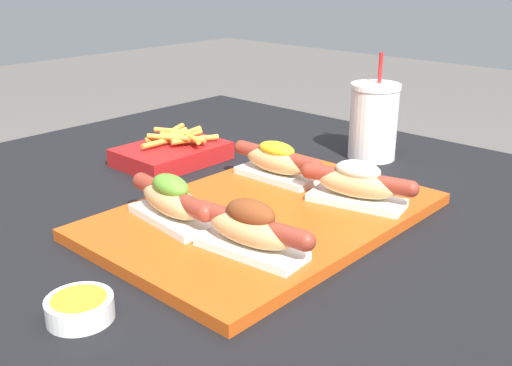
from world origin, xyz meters
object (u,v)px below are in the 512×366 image
serving_tray (265,215)px  fries_basket (173,152)px  hot_dog_2 (171,200)px  sauce_bowl (80,307)px  hot_dog_3 (276,161)px  hot_dog_0 (251,229)px  drink_cup (373,121)px  hot_dog_1 (357,184)px

serving_tray → fries_basket: fries_basket is taller
hot_dog_2 → fries_basket: (0.22, 0.26, -0.03)m
sauce_bowl → fries_basket: fries_basket is taller
hot_dog_3 → hot_dog_2: bearing=-178.0°
serving_tray → hot_dog_0: bearing=-146.0°
hot_dog_2 → hot_dog_3: hot_dog_2 is taller
serving_tray → fries_basket: size_ratio=2.52×
hot_dog_3 → fries_basket: (-0.03, 0.25, -0.03)m
hot_dog_2 → drink_cup: drink_cup is taller
hot_dog_0 → sauce_bowl: bearing=166.4°
sauce_bowl → fries_basket: (0.44, 0.36, 0.01)m
hot_dog_0 → hot_dog_1: (0.24, -0.01, -0.00)m
hot_dog_0 → hot_dog_3: (0.24, 0.16, -0.00)m
serving_tray → drink_cup: drink_cup is taller
hot_dog_0 → drink_cup: bearing=14.7°
hot_dog_2 → hot_dog_3: (0.25, 0.01, -0.00)m
sauce_bowl → drink_cup: (0.73, 0.08, 0.06)m
hot_dog_1 → drink_cup: 0.30m
hot_dog_0 → sauce_bowl: (-0.22, 0.05, -0.04)m
sauce_bowl → fries_basket: bearing=39.4°
drink_cup → hot_dog_1: bearing=-152.4°
serving_tray → drink_cup: bearing=7.6°
serving_tray → hot_dog_1: (0.12, -0.09, 0.04)m
serving_tray → sauce_bowl: (-0.35, -0.03, 0.01)m
hot_dog_1 → hot_dog_2: 0.29m
drink_cup → fries_basket: drink_cup is taller
sauce_bowl → drink_cup: bearing=6.1°
hot_dog_1 → hot_dog_0: bearing=178.3°
serving_tray → hot_dog_3: bearing=34.1°
hot_dog_0 → hot_dog_2: 0.16m
drink_cup → fries_basket: (-0.29, 0.28, -0.06)m
hot_dog_1 → drink_cup: (0.27, 0.14, 0.03)m
hot_dog_1 → sauce_bowl: hot_dog_1 is taller
serving_tray → hot_dog_2: hot_dog_2 is taller
hot_dog_1 → hot_dog_3: hot_dog_1 is taller
serving_tray → fries_basket: 0.35m
hot_dog_0 → fries_basket: hot_dog_0 is taller
serving_tray → hot_dog_0: (-0.12, -0.08, 0.04)m
hot_dog_1 → hot_dog_3: bearing=89.0°
serving_tray → hot_dog_3: size_ratio=2.67×
serving_tray → drink_cup: (0.39, 0.05, 0.07)m
hot_dog_2 → drink_cup: bearing=-2.4°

